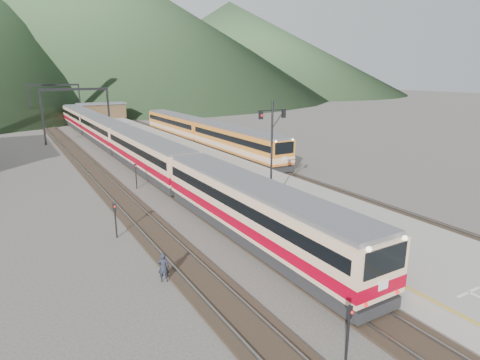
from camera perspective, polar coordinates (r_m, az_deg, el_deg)
ground at (r=18.52m, az=20.78°, el=-19.33°), size 400.00×400.00×0.00m
track_main at (r=51.63m, az=-15.98°, el=3.18°), size 2.60×200.00×0.23m
track_far at (r=50.64m, az=-21.43°, el=2.49°), size 2.60×200.00×0.23m
track_second at (r=55.56m, az=-4.45°, el=4.52°), size 2.60×200.00×0.23m
platform at (r=51.35m, az=-9.38°, el=3.99°), size 8.00×100.00×1.00m
gantry_near at (r=64.94m, az=-22.31°, el=9.90°), size 9.55×0.25×8.00m
gantry_far at (r=89.69m, az=-24.85°, el=10.76°), size 9.55×0.25×8.00m
station_shed at (r=89.25m, az=-19.05°, el=9.35°), size 9.40×4.40×3.10m
hill_b at (r=244.34m, az=-21.85°, el=20.45°), size 220.00×220.00×75.00m
hill_c at (r=251.44m, az=-1.49°, el=18.41°), size 160.00×160.00×50.00m
main_train at (r=52.38m, az=-16.46°, el=5.50°), size 2.96×80.98×3.61m
second_train at (r=56.93m, az=-5.33°, el=6.66°), size 2.79×38.09×3.41m
signal_mast at (r=27.27m, az=4.54°, el=5.09°), size 2.20×0.26×7.35m
short_signal_a at (r=15.57m, az=15.16°, el=-19.50°), size 0.27×0.24×2.27m
short_signal_b at (r=37.14m, az=-14.60°, el=1.00°), size 0.26×0.22×2.27m
short_signal_c at (r=26.42m, az=-17.33°, el=-4.89°), size 0.26×0.22×2.27m
worker at (r=20.78m, az=-10.84°, el=-12.11°), size 0.66×0.57×1.54m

